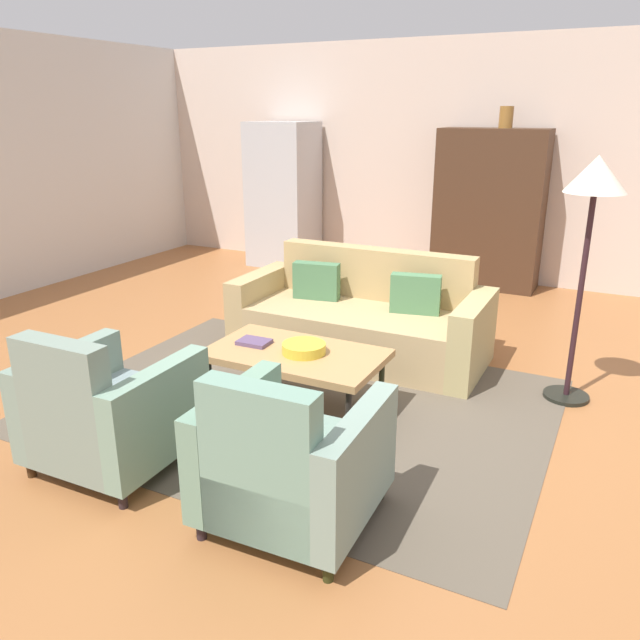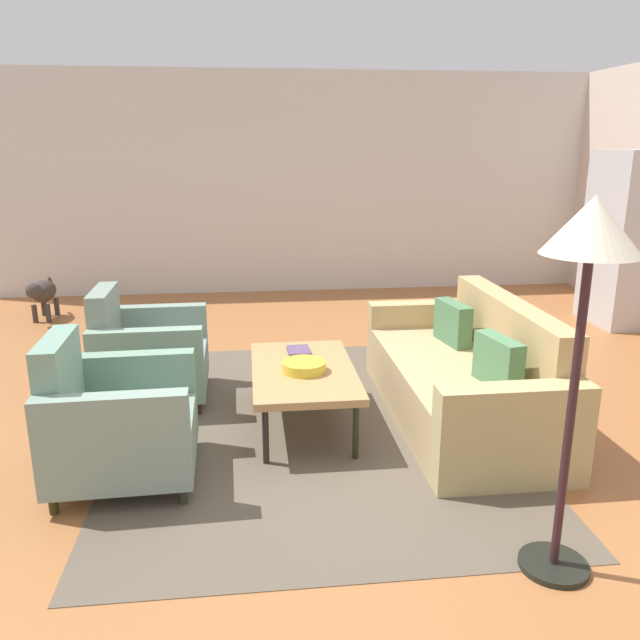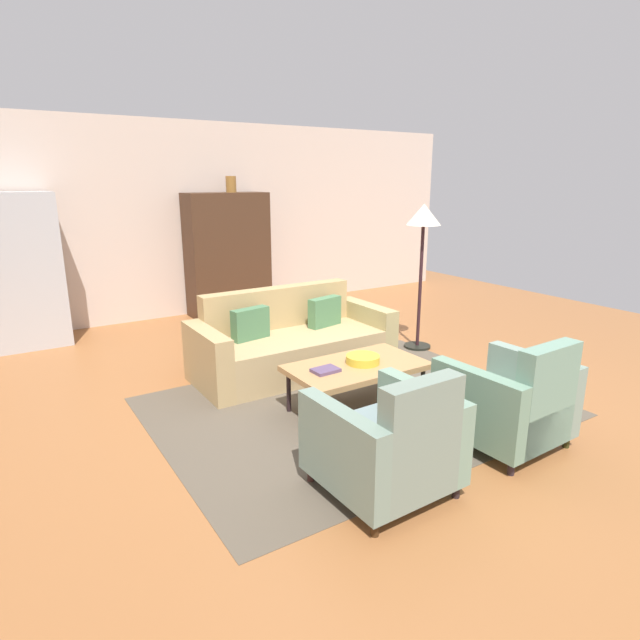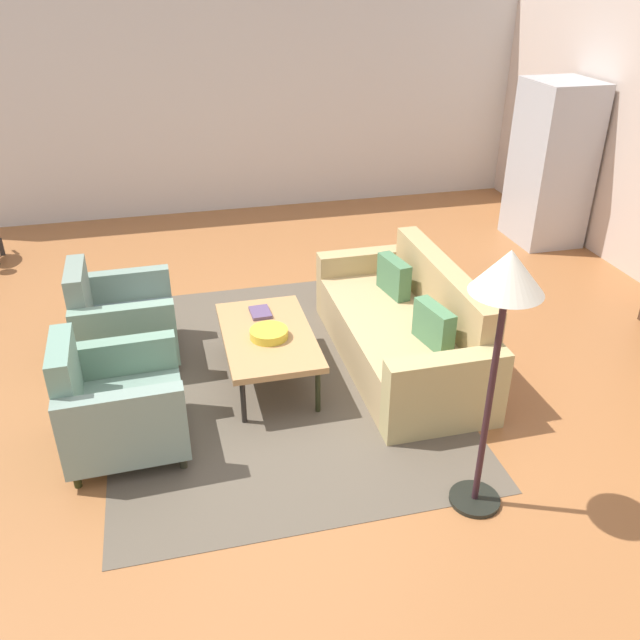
% 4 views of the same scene
% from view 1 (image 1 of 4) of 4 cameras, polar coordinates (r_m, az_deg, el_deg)
% --- Properties ---
extents(ground_plane, '(10.86, 10.86, 0.00)m').
position_cam_1_polar(ground_plane, '(4.51, 1.98, -7.59)').
color(ground_plane, '#9F6236').
extents(wall_back, '(9.05, 0.12, 2.80)m').
position_cam_1_polar(wall_back, '(7.85, 14.77, 13.78)').
color(wall_back, beige).
rests_on(wall_back, ground).
extents(area_rug, '(3.40, 2.60, 0.01)m').
position_cam_1_polar(area_rug, '(4.48, -1.89, -7.68)').
color(area_rug, brown).
rests_on(area_rug, ground).
extents(couch, '(2.10, 0.91, 0.86)m').
position_cam_1_polar(couch, '(5.32, 3.93, -0.04)').
color(couch, tan).
rests_on(couch, ground).
extents(coffee_table, '(1.20, 0.70, 0.42)m').
position_cam_1_polar(coffee_table, '(4.28, -2.26, -3.35)').
color(coffee_table, black).
rests_on(coffee_table, ground).
extents(armchair_left, '(0.82, 0.82, 0.88)m').
position_cam_1_polar(armchair_left, '(3.80, -19.06, -8.17)').
color(armchair_left, '#39201C').
rests_on(armchair_left, ground).
extents(armchair_right, '(0.83, 0.83, 0.88)m').
position_cam_1_polar(armchair_right, '(3.13, -2.95, -13.18)').
color(armchair_right, '#38230F').
rests_on(armchair_right, ground).
extents(fruit_bowl, '(0.30, 0.30, 0.07)m').
position_cam_1_polar(fruit_bowl, '(4.23, -1.49, -2.60)').
color(fruit_bowl, gold).
rests_on(fruit_bowl, coffee_table).
extents(book_stack, '(0.23, 0.17, 0.03)m').
position_cam_1_polar(book_stack, '(4.42, -6.05, -2.01)').
color(book_stack, '#584366').
rests_on(book_stack, coffee_table).
extents(cabinet, '(1.20, 0.51, 1.80)m').
position_cam_1_polar(cabinet, '(7.53, 15.21, 9.72)').
color(cabinet, '#422A1B').
rests_on(cabinet, ground).
extents(vase_tall, '(0.15, 0.15, 0.23)m').
position_cam_1_polar(vase_tall, '(7.43, 16.68, 17.37)').
color(vase_tall, olive).
rests_on(vase_tall, cabinet).
extents(refrigerator, '(0.80, 0.73, 1.85)m').
position_cam_1_polar(refrigerator, '(8.39, -3.37, 11.36)').
color(refrigerator, '#B7BABF').
rests_on(refrigerator, ground).
extents(floor_lamp, '(0.40, 0.40, 1.72)m').
position_cam_1_polar(floor_lamp, '(4.53, 23.76, 10.16)').
color(floor_lamp, black).
rests_on(floor_lamp, ground).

